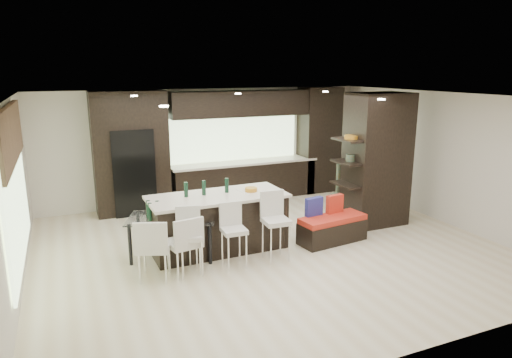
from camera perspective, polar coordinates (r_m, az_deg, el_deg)
name	(u,v)px	position (r m, az deg, el deg)	size (l,w,h in m)	color
ground	(269,248)	(8.35, 1.64, -8.59)	(8.00, 8.00, 0.00)	beige
back_wall	(209,145)	(11.15, -5.91, 4.24)	(8.00, 0.02, 2.70)	beige
left_wall	(12,201)	(7.27, -28.24, -2.43)	(0.02, 7.00, 2.70)	beige
right_wall	(444,158)	(10.25, 22.45, 2.44)	(0.02, 7.00, 2.70)	beige
ceiling	(270,97)	(7.74, 1.78, 10.23)	(8.00, 7.00, 0.02)	white
window_left	(16,197)	(7.46, -27.82, -2.01)	(0.04, 3.20, 1.90)	#B2D199
window_back	(233,136)	(11.27, -2.95, 5.42)	(3.40, 0.04, 1.20)	#B2D199
stone_accent	(10,135)	(7.29, -28.37, 4.84)	(0.08, 3.00, 0.80)	brown
ceiling_spots	(264,97)	(7.97, 1.01, 10.19)	(4.00, 3.00, 0.02)	white
back_cabinetry	(233,146)	(11.00, -2.90, 4.16)	(6.80, 0.68, 2.70)	black
refrigerator	(132,171)	(10.45, -15.20, 0.96)	(0.90, 0.68, 1.90)	black
partition_column	(377,160)	(9.62, 14.88, 2.34)	(1.20, 0.80, 2.70)	black
kitchen_island	(218,222)	(8.15, -4.77, -5.41)	(2.42, 1.04, 1.01)	black
stool_left	(189,248)	(7.25, -8.32, -8.58)	(0.38, 0.38, 0.87)	silver
stool_mid	(234,242)	(7.47, -2.76, -7.85)	(0.38, 0.38, 0.85)	silver
stool_right	(276,233)	(7.70, 2.50, -6.79)	(0.42, 0.42, 0.94)	silver
bench	(332,229)	(8.66, 9.51, -6.19)	(1.30, 0.50, 0.50)	black
floor_vase	(338,191)	(9.94, 10.18, -1.53)	(0.44, 0.44, 1.19)	#44513A
dining_table	(173,237)	(7.99, -10.33, -7.15)	(1.47, 0.82, 0.71)	white
chair_near	(184,247)	(7.29, -9.04, -8.39)	(0.48, 0.48, 0.89)	silver
chair_far	(154,251)	(7.20, -12.60, -8.77)	(0.49, 0.49, 0.91)	silver
chair_end	(231,223)	(8.23, -3.11, -5.47)	(0.50, 0.50, 0.93)	silver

